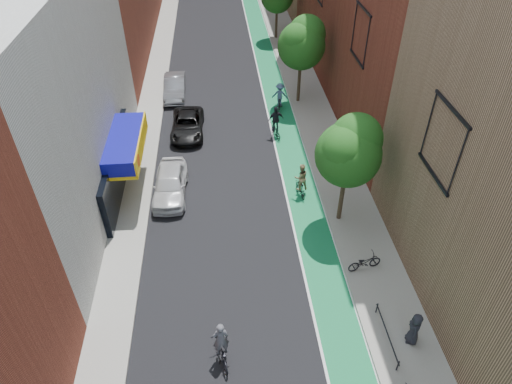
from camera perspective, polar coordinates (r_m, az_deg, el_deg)
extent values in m
cube|color=#167E57|center=(38.79, 2.37, 12.44)|extent=(2.00, 68.00, 0.01)
cube|color=gray|center=(38.83, -12.75, 11.64)|extent=(2.00, 68.00, 0.15)
cube|color=gray|center=(39.14, 6.09, 12.62)|extent=(3.00, 68.00, 0.15)
cube|color=silver|center=(27.11, -27.38, 9.94)|extent=(8.00, 20.00, 12.00)
cylinder|color=#332619|center=(24.94, 10.66, -0.60)|extent=(0.24, 0.24, 3.30)
sphere|color=#174813|center=(23.33, 11.44, 4.59)|extent=(3.36, 3.36, 3.36)
sphere|color=#174813|center=(23.30, 12.43, 6.50)|extent=(2.64, 2.64, 2.64)
sphere|color=#174813|center=(22.75, 11.04, 5.14)|extent=(2.40, 2.40, 2.40)
cylinder|color=#332619|center=(36.49, 5.40, 13.54)|extent=(0.24, 0.24, 3.47)
sphere|color=#174813|center=(35.37, 5.69, 17.73)|extent=(3.53, 3.53, 3.53)
sphere|color=#174813|center=(35.46, 6.36, 19.05)|extent=(2.77, 2.77, 2.77)
sphere|color=#174813|center=(34.87, 5.32, 18.33)|extent=(2.52, 2.52, 2.52)
cylinder|color=#332619|center=(49.40, 2.56, 20.34)|extent=(0.24, 0.24, 3.19)
imported|color=silver|center=(27.29, -10.69, 1.05)|extent=(2.03, 4.74, 1.60)
imported|color=black|center=(33.04, -8.56, 8.30)|extent=(2.32, 4.85, 1.33)
imported|color=gray|center=(38.34, -10.11, 12.81)|extent=(1.68, 4.69, 1.54)
imported|color=black|center=(19.74, -4.32, -19.35)|extent=(1.01, 1.92, 0.96)
imported|color=#515259|center=(19.13, -4.45, -17.84)|extent=(0.75, 0.57, 1.84)
imported|color=black|center=(27.13, 5.57, 0.43)|extent=(0.68, 1.55, 0.90)
imported|color=tan|center=(26.74, 5.64, 1.86)|extent=(0.95, 0.79, 1.74)
imported|color=black|center=(32.47, 2.49, 7.70)|extent=(0.93, 1.82, 0.91)
imported|color=black|center=(32.13, 2.50, 9.07)|extent=(1.17, 0.67, 1.88)
imported|color=black|center=(35.77, 2.98, 10.98)|extent=(0.89, 1.87, 1.08)
imported|color=#455B7D|center=(35.54, 3.00, 12.07)|extent=(1.29, 0.91, 1.81)
imported|color=black|center=(23.12, 13.43, -8.52)|extent=(1.82, 0.95, 0.91)
imported|color=black|center=(20.76, 19.21, -15.82)|extent=(0.74, 0.93, 1.66)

